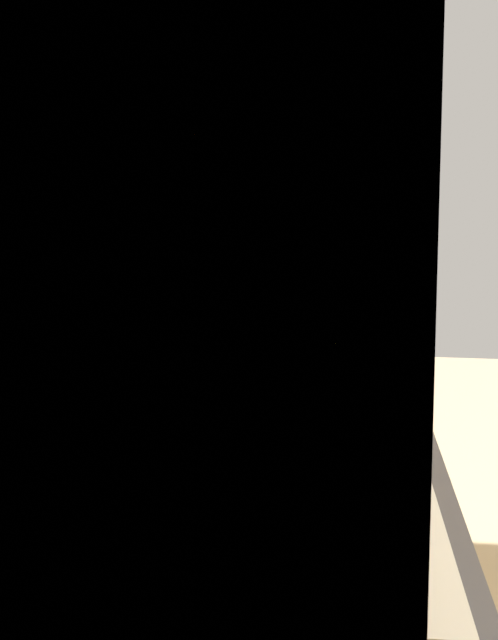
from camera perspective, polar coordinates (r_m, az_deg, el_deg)
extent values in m
cube|color=#E2BF7D|center=(1.37, -10.54, 2.07)|extent=(4.02, 0.12, 2.65)
cube|color=#4E4B4F|center=(1.22, 4.13, -22.32)|extent=(3.21, 0.63, 0.02)
cube|color=#332819|center=(2.06, 13.19, -19.53)|extent=(0.01, 0.01, 0.82)
cube|color=#332819|center=(2.43, 11.75, -12.95)|extent=(0.01, 0.01, 0.82)
cube|color=#B7BABF|center=(3.08, 5.21, -5.35)|extent=(0.59, 0.67, 0.92)
cube|color=black|center=(3.13, 11.49, -6.26)|extent=(0.46, 0.01, 0.50)
cube|color=black|center=(2.93, 5.48, 3.06)|extent=(0.56, 0.64, 0.02)
cube|color=#B7BABF|center=(2.92, -0.70, 4.73)|extent=(0.56, 0.04, 0.18)
cylinder|color=#38383D|center=(2.80, 7.97, 2.57)|extent=(0.11, 0.11, 0.01)
cylinder|color=#38383D|center=(3.05, 7.75, 3.91)|extent=(0.11, 0.11, 0.01)
cylinder|color=#38383D|center=(2.80, 3.02, 2.71)|extent=(0.11, 0.11, 0.01)
cylinder|color=#38383D|center=(3.05, 3.20, 4.04)|extent=(0.11, 0.11, 0.01)
cube|color=white|center=(1.02, 3.01, -20.21)|extent=(0.54, 0.38, 0.30)
cube|color=black|center=(1.00, 14.92, -21.95)|extent=(0.33, 0.01, 0.21)
cube|color=#2D2D33|center=(1.20, 12.90, -13.98)|extent=(0.10, 0.01, 0.21)
cylinder|color=red|center=(2.04, 5.84, -2.01)|extent=(0.13, 0.13, 0.15)
cylinder|color=black|center=(2.01, 5.92, 0.34)|extent=(0.03, 0.03, 0.02)
cylinder|color=red|center=(2.09, 5.84, -0.54)|extent=(0.08, 0.02, 0.05)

